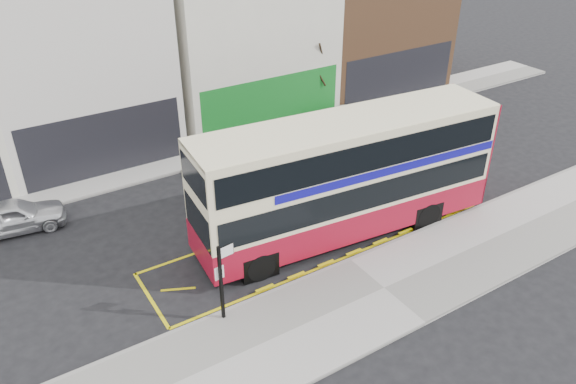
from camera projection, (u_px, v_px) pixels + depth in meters
ground at (344, 257)px, 21.12m from camera, size 120.00×120.00×0.00m
pavement at (384, 289)px, 19.41m from camera, size 40.00×4.00×0.15m
kerb at (350, 261)px, 20.81m from camera, size 40.00×0.15×0.15m
far_pavement at (215, 147)px, 29.11m from camera, size 50.00×3.00×0.15m
road_markings at (319, 236)px, 22.29m from camera, size 14.00×3.40×0.01m
terrace_left at (68, 45)px, 26.82m from camera, size 8.00×8.01×11.80m
terrace_green_shop at (235, 25)px, 31.10m from camera, size 9.00×8.01×11.30m
terrace_right at (362, 14)px, 35.49m from camera, size 9.00×8.01×10.30m
double_decker_bus at (348, 175)px, 21.38m from camera, size 12.24×3.86×4.81m
bus_stop_post at (222, 275)px, 17.31m from camera, size 0.70×0.14×2.79m
car_silver at (13, 216)px, 22.33m from camera, size 4.14×2.15×1.35m
car_grey at (256, 151)px, 27.26m from camera, size 4.79×2.47×1.50m
car_white at (348, 118)px, 30.87m from camera, size 4.95×2.68×1.36m
street_tree_right at (313, 49)px, 30.74m from camera, size 2.72×2.72×5.88m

